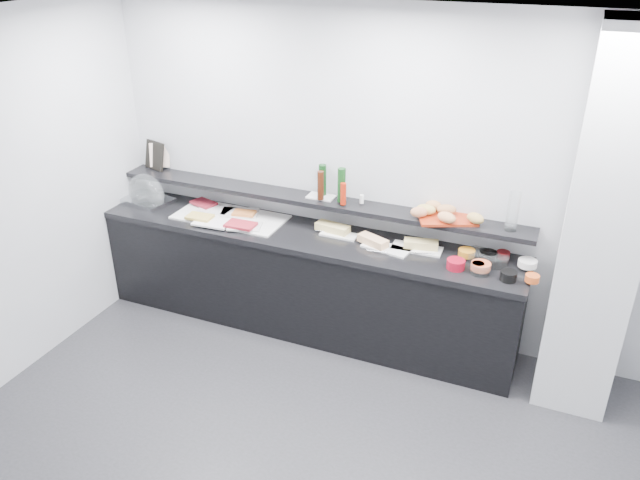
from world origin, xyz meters
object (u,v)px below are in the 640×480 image
at_px(sandwich_plate_mid, 386,248).
at_px(framed_print, 155,155).
at_px(bread_tray, 447,218).
at_px(carafe, 513,212).
at_px(condiment_tray, 321,197).
at_px(cloche_base, 147,200).

bearing_deg(sandwich_plate_mid, framed_print, -176.10).
distance_m(sandwich_plate_mid, framed_print, 2.36).
bearing_deg(sandwich_plate_mid, bread_tray, 35.92).
relative_size(framed_print, carafe, 0.87).
height_order(sandwich_plate_mid, framed_print, framed_print).
distance_m(framed_print, condiment_tray, 1.68).
height_order(framed_print, carafe, carafe).
bearing_deg(cloche_base, framed_print, 106.33).
relative_size(cloche_base, bread_tray, 1.06).
relative_size(condiment_tray, carafe, 0.76).
height_order(cloche_base, bread_tray, bread_tray).
relative_size(bread_tray, carafe, 1.44).
relative_size(cloche_base, sandwich_plate_mid, 1.21).
bearing_deg(bread_tray, sandwich_plate_mid, -177.35).
bearing_deg(carafe, cloche_base, -177.52).
relative_size(condiment_tray, bread_tray, 0.53).
distance_m(cloche_base, framed_print, 0.42).
bearing_deg(framed_print, cloche_base, -67.33).
bearing_deg(carafe, sandwich_plate_mid, -168.56).
distance_m(condiment_tray, bread_tray, 1.05).
xyz_separation_m(cloche_base, framed_print, (-0.02, 0.22, 0.36)).
bearing_deg(condiment_tray, bread_tray, -1.87).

